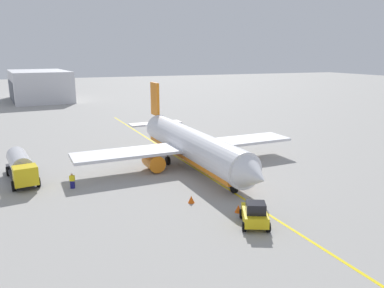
{
  "coord_description": "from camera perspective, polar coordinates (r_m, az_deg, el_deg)",
  "views": [
    {
      "loc": [
        43.47,
        -17.49,
        14.28
      ],
      "look_at": [
        0.0,
        0.0,
        3.0
      ],
      "focal_mm": 35.04,
      "sensor_mm": 36.0,
      "label": 1
    }
  ],
  "objects": [
    {
      "name": "fuel_tanker",
      "position": [
        47.51,
        -24.6,
        -3.06
      ],
      "size": [
        10.0,
        4.02,
        3.15
      ],
      "color": "#2D2D33",
      "rests_on": "ground"
    },
    {
      "name": "refueling_worker",
      "position": [
        42.95,
        -17.76,
        -5.4
      ],
      "size": [
        0.52,
        0.61,
        1.71
      ],
      "color": "navy",
      "rests_on": "ground"
    },
    {
      "name": "airplane",
      "position": [
        48.66,
        -0.23,
        -0.14
      ],
      "size": [
        33.19,
        30.05,
        9.9
      ],
      "color": "white",
      "rests_on": "ground"
    },
    {
      "name": "safety_cone_wingtip",
      "position": [
        37.22,
        -0.11,
        -8.42
      ],
      "size": [
        0.66,
        0.66,
        0.73
      ],
      "primitive_type": "cone",
      "color": "#F2590F",
      "rests_on": "ground"
    },
    {
      "name": "pushback_tug",
      "position": [
        32.87,
        9.53,
        -10.48
      ],
      "size": [
        4.1,
        3.5,
        2.2
      ],
      "color": "yellow",
      "rests_on": "ground"
    },
    {
      "name": "taxi_line_marking",
      "position": [
        48.98,
        0.0,
        -3.41
      ],
      "size": [
        85.3,
        4.65,
        0.01
      ],
      "primitive_type": "cube",
      "rotation": [
        0.0,
        0.0,
        0.05
      ],
      "color": "yellow",
      "rests_on": "ground"
    },
    {
      "name": "ground_plane",
      "position": [
        48.98,
        0.0,
        -3.41
      ],
      "size": [
        400.0,
        400.0,
        0.0
      ],
      "primitive_type": "plane",
      "color": "#9E9B96"
    },
    {
      "name": "safety_cone_nose",
      "position": [
        35.39,
        7.06,
        -9.73
      ],
      "size": [
        0.66,
        0.66,
        0.73
      ],
      "primitive_type": "cone",
      "color": "#F2590F",
      "rests_on": "ground"
    },
    {
      "name": "distant_hangar",
      "position": [
        128.94,
        -22.22,
        8.24
      ],
      "size": [
        30.12,
        19.53,
        9.22
      ],
      "color": "silver",
      "rests_on": "ground"
    }
  ]
}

